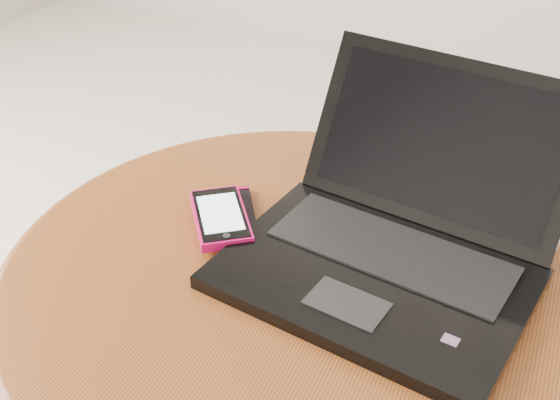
% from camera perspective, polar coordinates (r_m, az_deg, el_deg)
% --- Properties ---
extents(table, '(0.70, 0.70, 0.55)m').
position_cam_1_polar(table, '(0.93, 0.65, -11.00)').
color(table, brown).
rests_on(table, ground).
extents(laptop, '(0.39, 0.39, 0.20)m').
position_cam_1_polar(laptop, '(0.84, 9.06, -2.92)').
color(laptop, black).
rests_on(laptop, table).
extents(phone_black, '(0.10, 0.12, 0.01)m').
position_cam_1_polar(phone_black, '(0.93, -3.83, -0.96)').
color(phone_black, black).
rests_on(phone_black, table).
extents(phone_pink, '(0.12, 0.13, 0.01)m').
position_cam_1_polar(phone_pink, '(0.90, -4.77, -1.37)').
color(phone_pink, '#D70C5C').
rests_on(phone_pink, phone_black).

